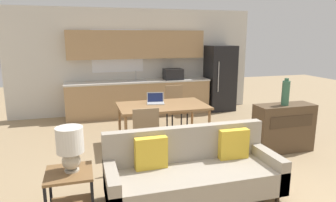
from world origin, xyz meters
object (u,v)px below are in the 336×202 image
Objects in this scene: refrigerator at (220,78)px; vase at (286,93)px; side_table at (70,186)px; credenza at (283,128)px; dining_chair_far_right at (176,106)px; dining_table at (163,108)px; table_lamp at (70,146)px; laptop at (155,101)px; couch at (192,172)px; dining_chair_near_left at (145,134)px.

vase is (-0.30, -3.16, 0.18)m from refrigerator.
side_table is 0.51× the size of credenza.
credenza is 2.27m from dining_chair_far_right.
table_lamp is at bearing -128.88° from dining_table.
laptop reaches higher than side_table.
table_lamp is at bearing -179.93° from couch.
couch is at bearing -94.28° from dining_table.
couch is at bearing -153.98° from credenza.
vase reaches higher than couch.
table_lamp reaches higher than couch.
laptop is at bearing -111.07° from dining_chair_near_left.
vase is at bearing 179.15° from dining_chair_near_left.
laptop is (-0.61, -0.65, 0.29)m from dining_chair_far_right.
vase reaches higher than dining_chair_near_left.
laptop is at bearing 118.21° from dining_table.
side_table is at bearing -163.98° from vase.
couch is 2.26× the size of dining_chair_near_left.
vase reaches higher than laptop.
dining_chair_near_left is 1.99m from dining_chair_far_right.
dining_chair_near_left is at bearing -120.97° from dining_table.
dining_chair_far_right reaches higher than credenza.
refrigerator is 3.18m from vase.
refrigerator is 1.68× the size of credenza.
dining_chair_near_left is (-0.52, -0.87, -0.19)m from dining_table.
dining_table reaches higher than side_table.
couch is at bearing 0.07° from table_lamp.
dining_chair_far_right is (-1.71, -1.37, -0.37)m from refrigerator.
credenza is 2.37m from laptop.
couch is at bearing -80.59° from laptop.
refrigerator reaches higher than dining_chair_near_left.
vase is (3.50, 1.00, 0.22)m from table_lamp.
table_lamp is (-1.58, -1.96, 0.14)m from dining_table.
refrigerator reaches higher than side_table.
vase is 0.49× the size of dining_chair_far_right.
dining_table is 3.03× the size of side_table.
couch is 2.87m from dining_chair_far_right.
refrigerator is 3.08m from laptop.
dining_table is at bearing -135.36° from refrigerator.
dining_chair_far_right is (-1.40, 1.79, -0.55)m from vase.
credenza is 2.90× the size of laptop.
credenza is at bearing -53.52° from dining_chair_far_right.
dining_chair_near_left is (1.09, 1.11, 0.15)m from side_table.
vase is (3.54, 1.02, 0.70)m from side_table.
couch is 4.26× the size of table_lamp.
table_lamp is 3.71m from credenza.
refrigerator is at bearing 44.64° from dining_table.
credenza is 2.24× the size of vase.
refrigerator reaches higher than laptop.
refrigerator is at bearing 35.86° from dining_chair_far_right.
dining_chair_far_right is 0.94m from laptop.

